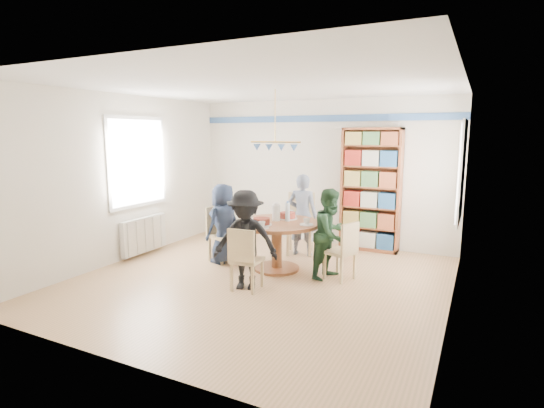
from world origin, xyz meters
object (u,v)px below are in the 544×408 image
Objects in this scene: person_far at (302,215)px; chair_right at (344,248)px; radiator at (144,235)px; bookshelf at (371,191)px; person_near at (246,240)px; chair_near at (244,257)px; chair_left at (220,231)px; person_right at (331,234)px; person_left at (224,223)px; dining_table at (277,234)px; chair_far at (301,220)px.

chair_right is at bearing 130.97° from person_far.
radiator is 4.04m from bookshelf.
radiator is at bearing -175.64° from chair_right.
chair_near is at bearing -86.93° from person_near.
bookshelf is (0.98, 2.78, 0.60)m from chair_near.
bookshelf reaches higher than radiator.
person_right is at bearing -0.76° from chair_left.
person_far is (0.97, 0.96, 0.06)m from person_left.
person_right is (1.91, -0.03, 0.16)m from chair_left.
chair_far is at bearing 92.52° from dining_table.
bookshelf reaches higher than person_far.
dining_table is at bearing 80.95° from person_far.
chair_left reaches higher than radiator.
chair_far reaches higher than chair_near.
person_left is at bearing -177.63° from dining_table.
person_far is (0.03, 1.94, 0.23)m from chair_near.
person_left is at bearing 9.12° from radiator.
chair_near is at bearing 56.82° from person_left.
chair_left is at bearing -108.69° from person_left.
chair_right is (1.06, -0.01, -0.09)m from dining_table.
chair_near is (-1.05, -1.00, 0.01)m from chair_right.
bookshelf is (1.93, 1.80, 0.43)m from person_left.
person_left is at bearing -128.89° from chair_far.
bookshelf reaches higher than person_left.
person_right is at bearing 29.11° from person_near.
chair_left is 1.04× the size of chair_near.
chair_right is at bearing -1.11° from chair_left.
person_left is at bearing -136.92° from bookshelf.
chair_right is at bearing 4.36° from radiator.
person_far is at bearing 26.11° from radiator.
bookshelf is (-0.07, 1.78, 0.60)m from chair_right.
dining_table is at bearing -87.48° from chair_far.
person_near is (-1.08, -0.90, 0.20)m from chair_right.
radiator is 0.71× the size of person_far.
chair_near is 1.95m from person_far.
chair_left is 2.11m from chair_right.
chair_right is (2.11, -0.04, -0.03)m from chair_left.
dining_table is at bearing 6.52° from radiator.
dining_table reaches higher than radiator.
dining_table is 0.93× the size of person_far.
person_left is 0.96× the size of person_near.
person_near is at bearing -140.19° from chair_right.
radiator is 1.40m from chair_left.
radiator is 2.54m from chair_near.
dining_table is 1.54× the size of chair_right.
chair_near is 0.64× the size of person_near.
chair_far reaches higher than dining_table.
chair_right is 0.65× the size of person_right.
person_far is (1.09, 0.90, 0.21)m from chair_left.
chair_right is at bearing -80.12° from person_right.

